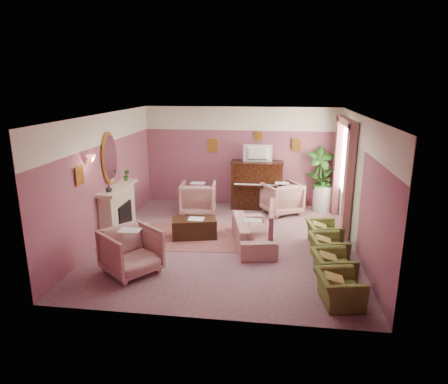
# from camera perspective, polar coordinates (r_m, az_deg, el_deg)

# --- Properties ---
(floor) EXTENTS (5.50, 6.00, 0.01)m
(floor) POSITION_cam_1_polar(r_m,az_deg,el_deg) (8.97, 0.46, -7.21)
(floor) COLOR #7A555F
(floor) RESTS_ON ground
(ceiling) EXTENTS (5.50, 6.00, 0.01)m
(ceiling) POSITION_cam_1_polar(r_m,az_deg,el_deg) (8.31, 0.51, 10.92)
(ceiling) COLOR white
(ceiling) RESTS_ON wall_back
(wall_back) EXTENTS (5.50, 0.02, 2.80)m
(wall_back) POSITION_cam_1_polar(r_m,az_deg,el_deg) (11.45, 2.39, 5.07)
(wall_back) COLOR #704562
(wall_back) RESTS_ON floor
(wall_front) EXTENTS (5.50, 0.02, 2.80)m
(wall_front) POSITION_cam_1_polar(r_m,az_deg,el_deg) (5.70, -3.36, -5.67)
(wall_front) COLOR #704562
(wall_front) RESTS_ON floor
(wall_left) EXTENTS (0.02, 6.00, 2.80)m
(wall_left) POSITION_cam_1_polar(r_m,az_deg,el_deg) (9.28, -16.62, 1.99)
(wall_left) COLOR #704562
(wall_left) RESTS_ON floor
(wall_right) EXTENTS (0.02, 6.00, 2.80)m
(wall_right) POSITION_cam_1_polar(r_m,az_deg,el_deg) (8.64, 18.89, 0.84)
(wall_right) COLOR #704562
(wall_right) RESTS_ON floor
(picture_rail_band) EXTENTS (5.50, 0.01, 0.65)m
(picture_rail_band) POSITION_cam_1_polar(r_m,az_deg,el_deg) (11.30, 2.45, 10.43)
(picture_rail_band) COLOR silver
(picture_rail_band) RESTS_ON wall_back
(stripe_panel) EXTENTS (0.01, 3.00, 2.15)m
(stripe_panel) POSITION_cam_1_polar(r_m,az_deg,el_deg) (9.95, 17.28, 0.89)
(stripe_panel) COLOR beige
(stripe_panel) RESTS_ON wall_right
(fireplace_surround) EXTENTS (0.30, 1.40, 1.10)m
(fireplace_surround) POSITION_cam_1_polar(r_m,az_deg,el_deg) (9.62, -14.88, -2.68)
(fireplace_surround) COLOR beige
(fireplace_surround) RESTS_ON floor
(fireplace_inset) EXTENTS (0.18, 0.72, 0.68)m
(fireplace_inset) POSITION_cam_1_polar(r_m,az_deg,el_deg) (9.63, -14.27, -3.57)
(fireplace_inset) COLOR black
(fireplace_inset) RESTS_ON floor
(fire_ember) EXTENTS (0.06, 0.54, 0.10)m
(fire_ember) POSITION_cam_1_polar(r_m,az_deg,el_deg) (9.67, -13.98, -4.59)
(fire_ember) COLOR #F54D35
(fire_ember) RESTS_ON floor
(mantel_shelf) EXTENTS (0.40, 1.55, 0.07)m
(mantel_shelf) POSITION_cam_1_polar(r_m,az_deg,el_deg) (9.45, -14.95, 0.60)
(mantel_shelf) COLOR beige
(mantel_shelf) RESTS_ON fireplace_surround
(hearth) EXTENTS (0.55, 1.50, 0.02)m
(hearth) POSITION_cam_1_polar(r_m,az_deg,el_deg) (9.72, -13.57, -5.76)
(hearth) COLOR beige
(hearth) RESTS_ON floor
(mirror_frame) EXTENTS (0.04, 0.72, 1.20)m
(mirror_frame) POSITION_cam_1_polar(r_m,az_deg,el_deg) (9.36, -16.03, 4.65)
(mirror_frame) COLOR gold
(mirror_frame) RESTS_ON wall_left
(mirror_glass) EXTENTS (0.01, 0.60, 1.06)m
(mirror_glass) POSITION_cam_1_polar(r_m,az_deg,el_deg) (9.35, -15.89, 4.65)
(mirror_glass) COLOR white
(mirror_glass) RESTS_ON wall_left
(sconce_shade) EXTENTS (0.20, 0.20, 0.16)m
(sconce_shade) POSITION_cam_1_polar(r_m,az_deg,el_deg) (8.36, -18.46, 4.49)
(sconce_shade) COLOR #FF917A
(sconce_shade) RESTS_ON wall_left
(piano) EXTENTS (1.40, 0.60, 1.30)m
(piano) POSITION_cam_1_polar(r_m,az_deg,el_deg) (11.27, 4.73, 0.95)
(piano) COLOR black
(piano) RESTS_ON floor
(piano_keyshelf) EXTENTS (1.30, 0.12, 0.06)m
(piano_keyshelf) POSITION_cam_1_polar(r_m,az_deg,el_deg) (10.91, 4.63, 0.85)
(piano_keyshelf) COLOR black
(piano_keyshelf) RESTS_ON piano
(piano_keys) EXTENTS (1.20, 0.08, 0.02)m
(piano_keys) POSITION_cam_1_polar(r_m,az_deg,el_deg) (10.90, 4.64, 1.06)
(piano_keys) COLOR white
(piano_keys) RESTS_ON piano
(piano_top) EXTENTS (1.45, 0.65, 0.04)m
(piano_top) POSITION_cam_1_polar(r_m,az_deg,el_deg) (11.12, 4.80, 4.24)
(piano_top) COLOR black
(piano_top) RESTS_ON piano
(television) EXTENTS (0.80, 0.12, 0.48)m
(television) POSITION_cam_1_polar(r_m,az_deg,el_deg) (11.02, 4.82, 5.67)
(television) COLOR black
(television) RESTS_ON piano
(print_back_left) EXTENTS (0.30, 0.03, 0.38)m
(print_back_left) POSITION_cam_1_polar(r_m,az_deg,el_deg) (11.46, -1.62, 6.70)
(print_back_left) COLOR gold
(print_back_left) RESTS_ON wall_back
(print_back_right) EXTENTS (0.26, 0.03, 0.34)m
(print_back_right) POSITION_cam_1_polar(r_m,az_deg,el_deg) (11.31, 10.29, 6.66)
(print_back_right) COLOR gold
(print_back_right) RESTS_ON wall_back
(print_back_mid) EXTENTS (0.22, 0.03, 0.26)m
(print_back_mid) POSITION_cam_1_polar(r_m,az_deg,el_deg) (11.29, 4.96, 7.95)
(print_back_mid) COLOR gold
(print_back_mid) RESTS_ON wall_back
(print_left_wall) EXTENTS (0.03, 0.28, 0.36)m
(print_left_wall) POSITION_cam_1_polar(r_m,az_deg,el_deg) (8.15, -19.93, 2.21)
(print_left_wall) COLOR gold
(print_left_wall) RESTS_ON wall_left
(window_blind) EXTENTS (0.03, 1.40, 1.80)m
(window_blind) POSITION_cam_1_polar(r_m,az_deg,el_deg) (10.06, 17.15, 4.70)
(window_blind) COLOR beige
(window_blind) RESTS_ON wall_right
(curtain_left) EXTENTS (0.16, 0.34, 2.60)m
(curtain_left) POSITION_cam_1_polar(r_m,az_deg,el_deg) (9.24, 17.34, 1.24)
(curtain_left) COLOR #9C5459
(curtain_left) RESTS_ON floor
(curtain_right) EXTENTS (0.16, 0.34, 2.60)m
(curtain_right) POSITION_cam_1_polar(r_m,az_deg,el_deg) (11.02, 15.84, 3.55)
(curtain_right) COLOR #9C5459
(curtain_right) RESTS_ON floor
(pelmet) EXTENTS (0.16, 2.20, 0.16)m
(pelmet) POSITION_cam_1_polar(r_m,az_deg,el_deg) (9.94, 17.08, 9.59)
(pelmet) COLOR #9C5459
(pelmet) RESTS_ON wall_right
(mantel_plant) EXTENTS (0.16, 0.16, 0.28)m
(mantel_plant) POSITION_cam_1_polar(r_m,az_deg,el_deg) (9.90, -13.76, 2.35)
(mantel_plant) COLOR #1F4E17
(mantel_plant) RESTS_ON mantel_shelf
(mantel_vase) EXTENTS (0.16, 0.16, 0.16)m
(mantel_vase) POSITION_cam_1_polar(r_m,az_deg,el_deg) (8.98, -16.14, 0.46)
(mantel_vase) COLOR silver
(mantel_vase) RESTS_ON mantel_shelf
(area_rug) EXTENTS (2.66, 2.03, 0.01)m
(area_rug) POSITION_cam_1_polar(r_m,az_deg,el_deg) (9.33, -3.78, -6.30)
(area_rug) COLOR brown
(area_rug) RESTS_ON floor
(coffee_table) EXTENTS (1.09, 0.73, 0.45)m
(coffee_table) POSITION_cam_1_polar(r_m,az_deg,el_deg) (9.19, -4.27, -5.18)
(coffee_table) COLOR black
(coffee_table) RESTS_ON floor
(table_paper) EXTENTS (0.35, 0.28, 0.01)m
(table_paper) POSITION_cam_1_polar(r_m,az_deg,el_deg) (9.10, -3.99, -3.85)
(table_paper) COLOR white
(table_paper) RESTS_ON coffee_table
(sofa) EXTENTS (0.64, 1.91, 0.77)m
(sofa) POSITION_cam_1_polar(r_m,az_deg,el_deg) (8.77, 4.15, -5.09)
(sofa) COLOR tan
(sofa) RESTS_ON floor
(sofa_throw) EXTENTS (0.10, 1.45, 0.53)m
(sofa_throw) POSITION_cam_1_polar(r_m,az_deg,el_deg) (8.68, 6.81, -3.87)
(sofa_throw) COLOR #9C5459
(sofa_throw) RESTS_ON sofa
(floral_armchair_left) EXTENTS (0.91, 0.91, 0.95)m
(floral_armchair_left) POSITION_cam_1_polar(r_m,az_deg,el_deg) (10.81, -3.73, -0.62)
(floral_armchair_left) COLOR tan
(floral_armchair_left) RESTS_ON floor
(floral_armchair_right) EXTENTS (0.91, 0.91, 0.95)m
(floral_armchair_right) POSITION_cam_1_polar(r_m,az_deg,el_deg) (10.90, 8.21, -0.61)
(floral_armchair_right) COLOR tan
(floral_armchair_right) RESTS_ON floor
(floral_armchair_front) EXTENTS (0.91, 0.91, 0.95)m
(floral_armchair_front) POSITION_cam_1_polar(r_m,az_deg,el_deg) (7.64, -13.15, -7.93)
(floral_armchair_front) COLOR tan
(floral_armchair_front) RESTS_ON floor
(olive_chair_a) EXTENTS (0.55, 0.78, 0.67)m
(olive_chair_a) POSITION_cam_1_polar(r_m,az_deg,el_deg) (6.79, 16.19, -12.55)
(olive_chair_a) COLOR #576528
(olive_chair_a) RESTS_ON floor
(olive_chair_b) EXTENTS (0.55, 0.78, 0.67)m
(olive_chair_b) POSITION_cam_1_polar(r_m,az_deg,el_deg) (7.51, 15.32, -9.65)
(olive_chair_b) COLOR #576528
(olive_chair_b) RESTS_ON floor
(olive_chair_c) EXTENTS (0.55, 0.78, 0.67)m
(olive_chair_c) POSITION_cam_1_polar(r_m,az_deg,el_deg) (8.26, 14.62, -7.26)
(olive_chair_c) COLOR #576528
(olive_chair_c) RESTS_ON floor
(olive_chair_d) EXTENTS (0.55, 0.78, 0.67)m
(olive_chair_d) POSITION_cam_1_polar(r_m,az_deg,el_deg) (9.02, 14.04, -5.27)
(olive_chair_d) COLOR #576528
(olive_chair_d) RESTS_ON floor
(side_table) EXTENTS (0.52, 0.52, 0.70)m
(side_table) POSITION_cam_1_polar(r_m,az_deg,el_deg) (11.36, 13.88, -0.90)
(side_table) COLOR silver
(side_table) RESTS_ON floor
(side_plant_big) EXTENTS (0.30, 0.30, 0.34)m
(side_plant_big) POSITION_cam_1_polar(r_m,az_deg,el_deg) (11.23, 14.05, 1.65)
(side_plant_big) COLOR #1F4E17
(side_plant_big) RESTS_ON side_table
(side_plant_small) EXTENTS (0.16, 0.16, 0.28)m
(side_plant_small) POSITION_cam_1_polar(r_m,az_deg,el_deg) (11.16, 14.70, 1.35)
(side_plant_small) COLOR #1F4E17
(side_plant_small) RESTS_ON side_table
(palm_pot) EXTENTS (0.34, 0.34, 0.34)m
(palm_pot) POSITION_cam_1_polar(r_m,az_deg,el_deg) (11.43, 13.29, -1.71)
(palm_pot) COLOR #99644A
(palm_pot) RESTS_ON floor
(palm_plant) EXTENTS (0.76, 0.76, 1.44)m
(palm_plant) POSITION_cam_1_polar(r_m,az_deg,el_deg) (11.21, 13.57, 2.65)
(palm_plant) COLOR #1F4E17
(palm_plant) RESTS_ON palm_pot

